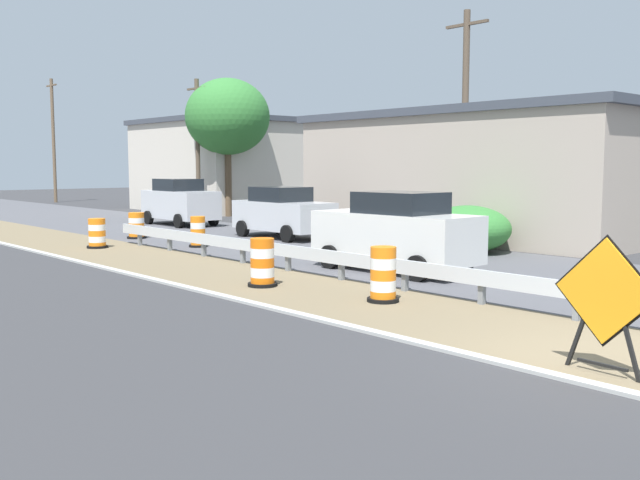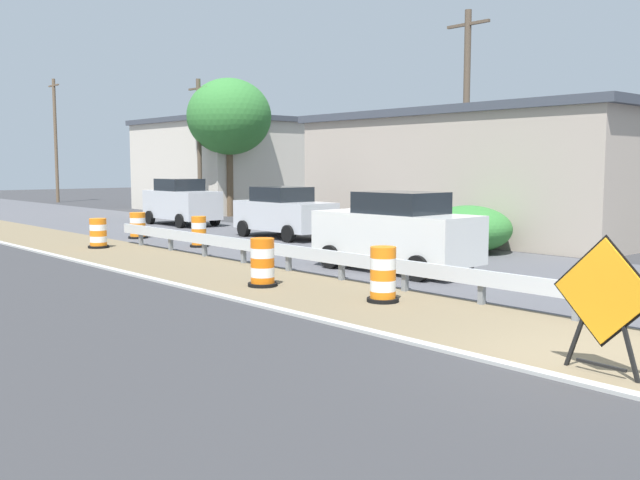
% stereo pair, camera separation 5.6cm
% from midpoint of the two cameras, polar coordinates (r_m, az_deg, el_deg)
% --- Properties ---
extents(ground_plane, '(160.00, 160.00, 0.00)m').
position_cam_midpoint_polar(ground_plane, '(11.14, 21.45, -8.88)').
color(ground_plane, '#333335').
extents(median_dirt_strip, '(3.52, 120.00, 0.01)m').
position_cam_midpoint_polar(median_dirt_strip, '(11.63, 22.71, -8.30)').
color(median_dirt_strip, '#706047').
rests_on(median_dirt_strip, ground).
extents(curb_near_edge, '(0.20, 120.00, 0.11)m').
position_cam_midpoint_polar(curb_near_edge, '(10.03, 18.06, -10.38)').
color(curb_near_edge, '#ADADA8').
rests_on(curb_near_edge, ground).
extents(warning_sign_diamond, '(0.13, 1.51, 1.88)m').
position_cam_midpoint_polar(warning_sign_diamond, '(10.19, 21.65, -4.31)').
color(warning_sign_diamond, black).
rests_on(warning_sign_diamond, ground).
extents(traffic_barrel_nearest, '(0.66, 0.66, 1.14)m').
position_cam_midpoint_polar(traffic_barrel_nearest, '(14.63, 4.96, -2.95)').
color(traffic_barrel_nearest, orange).
rests_on(traffic_barrel_nearest, ground).
extents(traffic_barrel_close, '(0.69, 0.69, 1.12)m').
position_cam_midpoint_polar(traffic_barrel_close, '(16.49, -4.73, -1.97)').
color(traffic_barrel_close, orange).
rests_on(traffic_barrel_close, ground).
extents(traffic_barrel_mid, '(0.63, 0.63, 1.05)m').
position_cam_midpoint_polar(traffic_barrel_mid, '(24.76, -9.80, 0.54)').
color(traffic_barrel_mid, orange).
rests_on(traffic_barrel_mid, ground).
extents(traffic_barrel_far, '(0.73, 0.73, 0.99)m').
position_cam_midpoint_polar(traffic_barrel_far, '(28.20, -14.52, 1.03)').
color(traffic_barrel_far, orange).
rests_on(traffic_barrel_far, ground).
extents(traffic_barrel_farther, '(0.70, 0.70, 1.00)m').
position_cam_midpoint_polar(traffic_barrel_farther, '(25.27, -17.45, 0.40)').
color(traffic_barrel_farther, orange).
rests_on(traffic_barrel_farther, ground).
extents(car_trailing_near_lane, '(2.13, 4.39, 1.97)m').
position_cam_midpoint_polar(car_trailing_near_lane, '(27.53, -3.04, 2.22)').
color(car_trailing_near_lane, silver).
rests_on(car_trailing_near_lane, ground).
extents(car_lead_far_lane, '(2.08, 4.63, 2.10)m').
position_cam_midpoint_polar(car_lead_far_lane, '(18.83, 5.97, 0.67)').
color(car_lead_far_lane, silver).
rests_on(car_lead_far_lane, ground).
extents(car_mid_far_lane, '(2.08, 4.36, 2.17)m').
position_cam_midpoint_polar(car_mid_far_lane, '(34.12, -11.18, 3.00)').
color(car_mid_far_lane, silver).
rests_on(car_mid_far_lane, ground).
extents(roadside_shop_near, '(7.48, 14.02, 4.90)m').
position_cam_midpoint_polar(roadside_shop_near, '(29.04, 12.85, 5.19)').
color(roadside_shop_near, '#AD9E8E').
rests_on(roadside_shop_near, ground).
extents(roadside_shop_far, '(8.39, 10.51, 5.66)m').
position_cam_midpoint_polar(roadside_shop_far, '(45.63, -7.65, 5.98)').
color(roadside_shop_far, beige).
rests_on(roadside_shop_far, ground).
extents(utility_pole_near, '(0.24, 1.80, 8.30)m').
position_cam_midpoint_polar(utility_pole_near, '(26.62, 11.45, 9.14)').
color(utility_pole_near, brown).
rests_on(utility_pole_near, ground).
extents(utility_pole_mid, '(0.24, 1.80, 7.40)m').
position_cam_midpoint_polar(utility_pole_mid, '(39.28, -9.79, 7.44)').
color(utility_pole_mid, brown).
rests_on(utility_pole_mid, ground).
extents(utility_pole_far, '(0.24, 1.80, 9.28)m').
position_cam_midpoint_polar(utility_pole_far, '(57.98, -20.56, 7.58)').
color(utility_pole_far, brown).
rests_on(utility_pole_far, ground).
extents(bush_roadside, '(2.77, 2.77, 1.52)m').
position_cam_midpoint_polar(bush_roadside, '(23.31, 11.64, 0.87)').
color(bush_roadside, '#337533').
rests_on(bush_roadside, ground).
extents(tree_roadside, '(4.59, 4.59, 7.50)m').
position_cam_midpoint_polar(tree_roadside, '(39.62, -7.44, 9.73)').
color(tree_roadside, brown).
rests_on(tree_roadside, ground).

